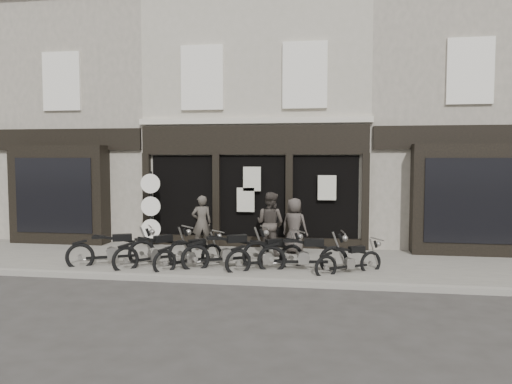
# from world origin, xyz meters

# --- Properties ---
(ground_plane) EXTENTS (90.00, 90.00, 0.00)m
(ground_plane) POSITION_xyz_m (0.00, 0.00, 0.00)
(ground_plane) COLOR #2D2B28
(ground_plane) RESTS_ON ground
(pavement) EXTENTS (30.00, 4.20, 0.12)m
(pavement) POSITION_xyz_m (0.00, 0.90, 0.06)
(pavement) COLOR #615D56
(pavement) RESTS_ON ground_plane
(kerb) EXTENTS (30.00, 0.25, 0.13)m
(kerb) POSITION_xyz_m (0.00, -1.25, 0.07)
(kerb) COLOR gray
(kerb) RESTS_ON ground_plane
(central_building) EXTENTS (7.30, 6.22, 8.34)m
(central_building) POSITION_xyz_m (0.00, 5.95, 4.08)
(central_building) COLOR #B0A797
(central_building) RESTS_ON ground
(neighbour_left) EXTENTS (5.60, 6.73, 8.34)m
(neighbour_left) POSITION_xyz_m (-6.35, 5.90, 4.04)
(neighbour_left) COLOR #A19688
(neighbour_left) RESTS_ON ground
(neighbour_right) EXTENTS (5.60, 6.73, 8.34)m
(neighbour_right) POSITION_xyz_m (6.35, 5.90, 4.04)
(neighbour_right) COLOR #A19688
(neighbour_right) RESTS_ON ground
(motorcycle_0) EXTENTS (2.10, 1.31, 1.09)m
(motorcycle_0) POSITION_xyz_m (-3.21, -0.20, 0.43)
(motorcycle_0) COLOR black
(motorcycle_0) RESTS_ON ground
(motorcycle_1) EXTENTS (1.74, 1.77, 1.07)m
(motorcycle_1) POSITION_xyz_m (-2.07, -0.17, 0.43)
(motorcycle_1) COLOR black
(motorcycle_1) RESTS_ON ground
(motorcycle_2) EXTENTS (1.55, 1.65, 0.97)m
(motorcycle_2) POSITION_xyz_m (-1.11, -0.21, 0.39)
(motorcycle_2) COLOR black
(motorcycle_2) RESTS_ON ground
(motorcycle_3) EXTENTS (2.16, 1.32, 1.12)m
(motorcycle_3) POSITION_xyz_m (-0.17, -0.02, 0.44)
(motorcycle_3) COLOR black
(motorcycle_3) RESTS_ON ground
(motorcycle_4) EXTENTS (1.91, 1.42, 1.04)m
(motorcycle_4) POSITION_xyz_m (0.85, -0.12, 0.41)
(motorcycle_4) COLOR black
(motorcycle_4) RESTS_ON ground
(motorcycle_5) EXTENTS (2.26, 0.64, 1.08)m
(motorcycle_5) POSITION_xyz_m (1.79, -0.05, 0.43)
(motorcycle_5) COLOR black
(motorcycle_5) RESTS_ON ground
(motorcycle_6) EXTENTS (1.68, 1.22, 0.90)m
(motorcycle_6) POSITION_xyz_m (2.91, -0.19, 0.36)
(motorcycle_6) COLOR black
(motorcycle_6) RESTS_ON ground
(man_left) EXTENTS (0.71, 0.60, 1.65)m
(man_left) POSITION_xyz_m (-1.43, 2.14, 0.95)
(man_left) COLOR #413C35
(man_left) RESTS_ON pavement
(man_centre) EXTENTS (1.08, 0.99, 1.81)m
(man_centre) POSITION_xyz_m (0.71, 1.70, 1.02)
(man_centre) COLOR #3B3530
(man_centre) RESTS_ON pavement
(man_right) EXTENTS (0.92, 0.75, 1.62)m
(man_right) POSITION_xyz_m (1.38, 2.04, 0.93)
(man_right) COLOR #3D3733
(man_right) RESTS_ON pavement
(advert_sign_post) EXTENTS (0.61, 0.39, 2.49)m
(advert_sign_post) POSITION_xyz_m (-3.09, 2.29, 1.21)
(advert_sign_post) COLOR black
(advert_sign_post) RESTS_ON ground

